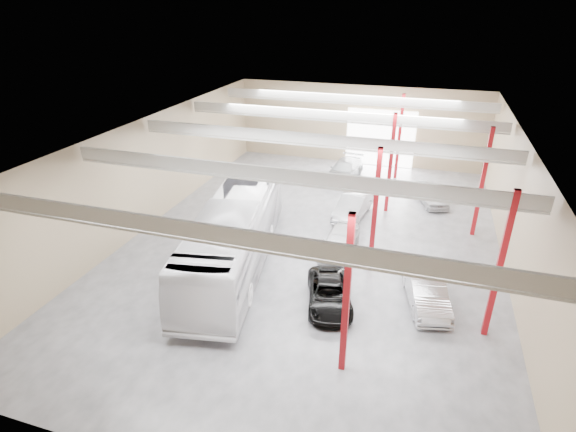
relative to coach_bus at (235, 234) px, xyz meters
The scene contains 8 objects.
depot_shell 6.44m from the coach_bus, 50.21° to the left, with size 22.12×32.12×7.06m.
coach_bus is the anchor object (origin of this frame).
black_sedan 6.37m from the coach_bus, 19.89° to the right, with size 2.08×4.50×1.25m, color black.
car_row_a 6.24m from the coach_bus, 30.21° to the left, with size 1.74×4.33×1.47m, color silver.
car_row_b 9.84m from the coach_bus, 57.98° to the left, with size 1.65×4.73×1.56m, color silver.
car_row_c 15.71m from the coach_bus, 78.13° to the left, with size 2.16×5.32×1.54m, color gray.
car_right_near 10.43m from the coach_bus, ahead, with size 1.63×4.68×1.54m, color #A9A8AD.
car_right_far 16.07m from the coach_bus, 49.85° to the left, with size 1.64×4.08×1.39m, color silver.
Camera 1 is at (5.86, -23.88, 13.52)m, focal length 28.00 mm.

